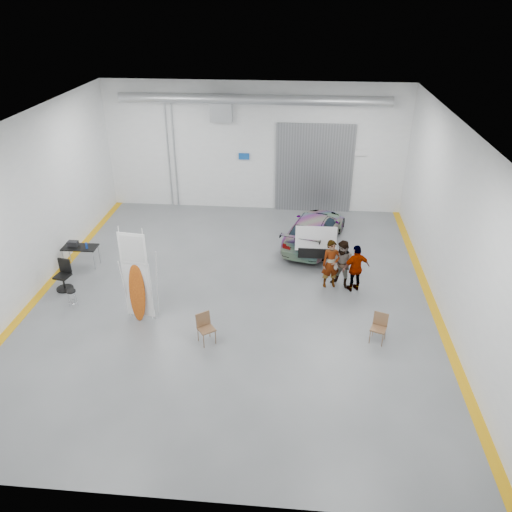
# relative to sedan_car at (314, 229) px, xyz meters

# --- Properties ---
(ground) EXTENTS (16.00, 16.00, 0.00)m
(ground) POSITION_rel_sedan_car_xyz_m (-2.84, -4.35, -0.67)
(ground) COLOR #5C5F63
(ground) RESTS_ON ground
(room_shell) EXTENTS (14.02, 16.18, 6.01)m
(room_shell) POSITION_rel_sedan_car_xyz_m (-2.60, -2.13, 3.41)
(room_shell) COLOR silver
(room_shell) RESTS_ON ground
(sedan_car) EXTENTS (3.07, 4.93, 1.33)m
(sedan_car) POSITION_rel_sedan_car_xyz_m (0.00, 0.00, 0.00)
(sedan_car) COLOR silver
(sedan_car) RESTS_ON ground
(person_a) EXTENTS (0.74, 0.57, 1.82)m
(person_a) POSITION_rel_sedan_car_xyz_m (0.53, -3.39, 0.24)
(person_a) COLOR brown
(person_a) RESTS_ON ground
(person_b) EXTENTS (1.11, 1.04, 1.80)m
(person_b) POSITION_rel_sedan_car_xyz_m (0.95, -3.37, 0.24)
(person_b) COLOR slate
(person_b) RESTS_ON ground
(person_c) EXTENTS (1.11, 0.79, 1.78)m
(person_c) POSITION_rel_sedan_car_xyz_m (1.39, -3.58, 0.22)
(person_c) COLOR olive
(person_c) RESTS_ON ground
(surfboard_display) EXTENTS (0.93, 0.33, 3.29)m
(surfboard_display) POSITION_rel_sedan_car_xyz_m (-5.67, -6.00, 0.67)
(surfboard_display) COLOR white
(surfboard_display) RESTS_ON ground
(folding_chair_near) EXTENTS (0.63, 0.70, 0.97)m
(folding_chair_near) POSITION_rel_sedan_car_xyz_m (-3.33, -7.02, -0.36)
(folding_chair_near) COLOR brown
(folding_chair_near) RESTS_ON ground
(folding_chair_far) EXTENTS (0.56, 0.59, 0.93)m
(folding_chair_far) POSITION_rel_sedan_car_xyz_m (1.85, -6.51, -0.37)
(folding_chair_far) COLOR brown
(folding_chair_far) RESTS_ON ground
(shop_stool) EXTENTS (0.33, 0.33, 0.64)m
(shop_stool) POSITION_rel_sedan_car_xyz_m (-8.19, -5.52, -0.35)
(shop_stool) COLOR black
(shop_stool) RESTS_ON ground
(work_table) EXTENTS (1.32, 0.67, 1.07)m
(work_table) POSITION_rel_sedan_car_xyz_m (-9.06, -2.74, 0.16)
(work_table) COLOR #9DA0A5
(work_table) RESTS_ON ground
(office_chair) EXTENTS (0.59, 0.61, 1.12)m
(office_chair) POSITION_rel_sedan_car_xyz_m (-8.95, -4.42, -0.17)
(office_chair) COLOR black
(office_chair) RESTS_ON ground
(trunk_lid) EXTENTS (1.55, 0.94, 0.04)m
(trunk_lid) POSITION_rel_sedan_car_xyz_m (0.00, -2.04, 0.69)
(trunk_lid) COLOR silver
(trunk_lid) RESTS_ON sedan_car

